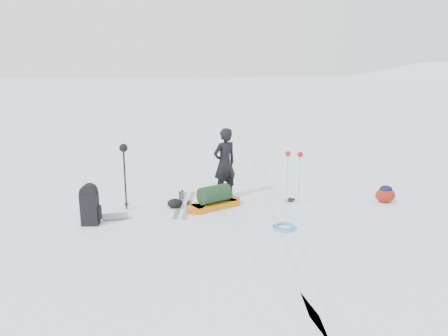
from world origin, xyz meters
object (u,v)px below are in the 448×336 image
at_px(pulk_sled, 214,199).
at_px(ski_poles_black, 124,156).
at_px(skier, 225,163).
at_px(expedition_rucksack, 93,206).

distance_m(pulk_sled, ski_poles_black, 2.28).
distance_m(skier, pulk_sled, 1.09).
relative_size(skier, pulk_sled, 1.22).
distance_m(skier, ski_poles_black, 2.47).
bearing_deg(pulk_sled, expedition_rucksack, 166.99).
height_order(skier, expedition_rucksack, skier).
relative_size(pulk_sled, ski_poles_black, 0.94).
xyz_separation_m(skier, ski_poles_black, (-2.38, -0.53, 0.38)).
bearing_deg(skier, expedition_rucksack, -0.67).
distance_m(expedition_rucksack, ski_poles_black, 1.37).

